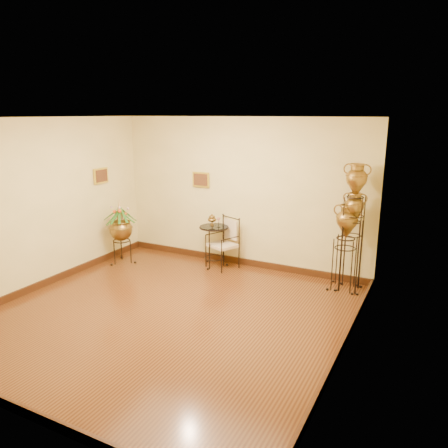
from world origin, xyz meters
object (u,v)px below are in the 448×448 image
at_px(amphora_tall, 353,227).
at_px(amphora_mid, 352,241).
at_px(planter_urn, 121,227).
at_px(armchair, 222,243).
at_px(side_table, 214,245).

height_order(amphora_tall, amphora_mid, amphora_tall).
xyz_separation_m(amphora_tall, planter_urn, (-4.25, -0.65, -0.36)).
xyz_separation_m(amphora_mid, armchair, (-2.37, -0.00, -0.36)).
bearing_deg(amphora_mid, armchair, -180.00).
distance_m(amphora_tall, amphora_mid, 0.25).
xyz_separation_m(amphora_tall, amphora_mid, (0.00, 0.00, -0.25)).
relative_size(amphora_mid, side_table, 1.66).
bearing_deg(amphora_tall, planter_urn, -171.36).
bearing_deg(amphora_mid, planter_urn, -171.36).
distance_m(amphora_tall, planter_urn, 4.31).
distance_m(armchair, side_table, 0.19).
bearing_deg(amphora_tall, side_table, 179.98).
relative_size(amphora_tall, side_table, 2.13).
bearing_deg(side_table, armchair, -0.30).
bearing_deg(side_table, amphora_tall, -0.02).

